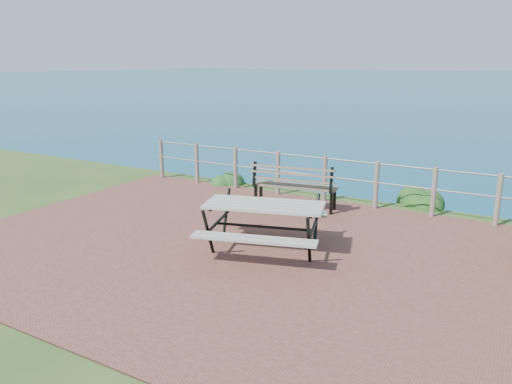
% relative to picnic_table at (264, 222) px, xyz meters
% --- Properties ---
extents(ground, '(10.00, 7.00, 0.12)m').
position_rel_picnic_table_xyz_m(ground, '(-0.30, -0.07, -0.51)').
color(ground, brown).
rests_on(ground, ground).
extents(safety_railing, '(9.40, 0.10, 1.00)m').
position_rel_picnic_table_xyz_m(safety_railing, '(-0.30, 3.28, 0.06)').
color(safety_railing, '#6B5B4C').
rests_on(safety_railing, ground).
extents(picnic_table, '(2.03, 1.58, 0.80)m').
position_rel_picnic_table_xyz_m(picnic_table, '(0.00, 0.00, 0.00)').
color(picnic_table, '#A19A91').
rests_on(picnic_table, ground).
extents(park_bench, '(1.79, 0.72, 0.99)m').
position_rel_picnic_table_xyz_m(park_bench, '(-0.61, 2.44, 0.14)').
color(park_bench, brown).
rests_on(park_bench, ground).
extents(shrub_lip_west, '(0.70, 0.70, 0.41)m').
position_rel_picnic_table_xyz_m(shrub_lip_west, '(-3.15, 3.63, -0.51)').
color(shrub_lip_west, '#224C1C').
rests_on(shrub_lip_west, ground).
extents(shrub_lip_east, '(0.82, 0.82, 0.58)m').
position_rel_picnic_table_xyz_m(shrub_lip_east, '(1.65, 4.16, -0.51)').
color(shrub_lip_east, '#144216').
rests_on(shrub_lip_east, ground).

